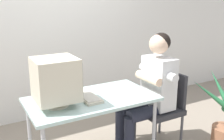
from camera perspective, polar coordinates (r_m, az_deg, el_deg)
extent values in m
cube|color=silver|center=(3.82, -9.64, 12.69)|extent=(8.00, 0.10, 3.00)
cylinder|color=#B7B7BC|center=(2.80, 9.06, -12.93)|extent=(0.04, 0.04, 0.69)
cylinder|color=#B7B7BC|center=(2.84, -17.45, -13.08)|extent=(0.04, 0.04, 0.69)
cylinder|color=#B7B7BC|center=(3.21, 2.75, -8.89)|extent=(0.04, 0.04, 0.69)
cube|color=silver|center=(2.59, -4.44, -6.32)|extent=(1.24, 0.68, 0.03)
cylinder|color=beige|center=(2.44, -11.84, -7.41)|extent=(0.21, 0.21, 0.02)
cylinder|color=beige|center=(2.43, -11.88, -6.73)|extent=(0.06, 0.06, 0.04)
cube|color=beige|center=(2.36, -12.16, -1.97)|extent=(0.37, 0.35, 0.38)
cube|color=black|center=(2.42, -7.85, -1.34)|extent=(0.01, 0.30, 0.31)
cube|color=beige|center=(2.58, -5.41, -5.79)|extent=(0.16, 0.41, 0.02)
cube|color=beige|center=(2.58, -5.42, -5.46)|extent=(0.14, 0.37, 0.01)
cylinder|color=#4C4C51|center=(2.94, 9.29, -14.71)|extent=(0.03, 0.03, 0.40)
cylinder|color=#4C4C51|center=(3.16, 14.83, -12.72)|extent=(0.03, 0.03, 0.40)
cylinder|color=#4C4C51|center=(3.20, 4.98, -11.86)|extent=(0.03, 0.03, 0.40)
cylinder|color=#4C4C51|center=(3.41, 10.35, -10.28)|extent=(0.03, 0.03, 0.40)
cube|color=#2D2D33|center=(3.07, 10.06, -8.50)|extent=(0.44, 0.44, 0.06)
cube|color=#2D2D33|center=(3.12, 13.12, -3.90)|extent=(0.04, 0.40, 0.39)
cube|color=silver|center=(2.94, 10.06, -2.66)|extent=(0.22, 0.37, 0.56)
sphere|color=beige|center=(2.83, 10.15, 5.55)|extent=(0.21, 0.21, 0.21)
sphere|color=black|center=(2.85, 10.64, 5.99)|extent=(0.20, 0.20, 0.20)
cylinder|color=#262838|center=(2.85, 7.52, -9.23)|extent=(0.43, 0.14, 0.14)
cylinder|color=#262838|center=(2.98, 5.44, -8.01)|extent=(0.43, 0.14, 0.14)
cylinder|color=#262838|center=(2.85, 3.73, -14.60)|extent=(0.11, 0.11, 0.48)
cylinder|color=#262838|center=(2.98, 1.80, -13.12)|extent=(0.11, 0.11, 0.48)
cylinder|color=silver|center=(2.74, 12.68, -1.50)|extent=(0.09, 0.14, 0.09)
cylinder|color=silver|center=(3.06, 7.34, 0.50)|extent=(0.09, 0.14, 0.09)
cylinder|color=beige|center=(2.84, 7.93, -1.74)|extent=(0.09, 0.37, 0.09)
cone|color=#296D41|center=(3.29, 22.52, -4.03)|extent=(0.13, 0.42, 0.45)
cone|color=#296D41|center=(3.16, 21.10, -5.38)|extent=(0.39, 0.37, 0.40)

